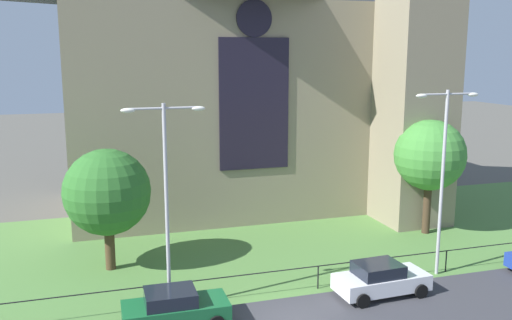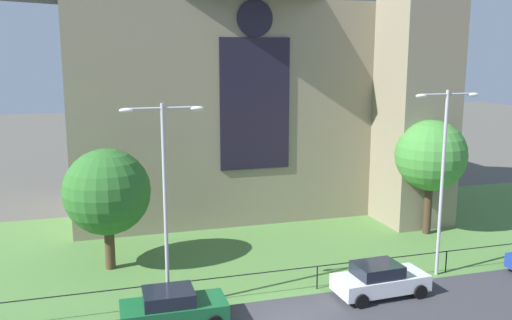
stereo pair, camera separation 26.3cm
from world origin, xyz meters
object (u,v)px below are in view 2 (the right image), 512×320
(church_building, at_px, (243,61))
(streetlamp_far, at_px, (443,161))
(streetlamp_near, at_px, (165,183))
(parked_car_green, at_px, (173,308))
(parked_car_white, at_px, (380,280))
(tree_left_near, at_px, (107,192))
(tree_right_near, at_px, (431,156))

(church_building, xyz_separation_m, streetlamp_far, (5.55, -15.65, -4.58))
(streetlamp_near, height_order, parked_car_green, streetlamp_near)
(streetlamp_far, xyz_separation_m, parked_car_green, (-13.22, -1.50, -4.95))
(streetlamp_far, xyz_separation_m, parked_car_white, (-3.89, -1.34, -4.95))
(tree_left_near, relative_size, streetlamp_near, 0.70)
(streetlamp_far, bearing_deg, parked_car_green, -173.51)
(church_building, distance_m, streetlamp_near, 18.05)
(tree_right_near, bearing_deg, church_building, 131.60)
(tree_left_near, xyz_separation_m, streetlamp_near, (2.18, -5.43, 1.55))
(tree_left_near, height_order, parked_car_white, tree_left_near)
(parked_car_green, bearing_deg, streetlamp_near, 90.16)
(tree_right_near, height_order, parked_car_green, tree_right_near)
(tree_right_near, xyz_separation_m, streetlamp_far, (-3.24, -5.75, 0.90))
(tree_right_near, height_order, tree_left_near, tree_right_near)
(tree_left_near, bearing_deg, streetlamp_near, -68.13)
(streetlamp_far, distance_m, parked_car_green, 14.20)
(tree_left_near, height_order, parked_car_green, tree_left_near)
(parked_car_white, bearing_deg, streetlamp_far, 16.49)
(streetlamp_near, distance_m, parked_car_green, 5.02)
(tree_right_near, relative_size, tree_left_near, 1.12)
(streetlamp_near, distance_m, parked_car_white, 10.55)
(church_building, height_order, streetlamp_far, church_building)
(church_building, bearing_deg, tree_right_near, -48.40)
(parked_car_white, bearing_deg, tree_right_near, 42.38)
(church_building, height_order, parked_car_green, church_building)
(parked_car_green, xyz_separation_m, parked_car_white, (9.33, 0.17, 0.00))
(streetlamp_near, xyz_separation_m, streetlamp_far, (13.20, -0.00, 0.16))
(church_building, height_order, tree_left_near, church_building)
(church_building, xyz_separation_m, tree_right_near, (8.79, -9.90, -5.48))
(tree_right_near, relative_size, streetlamp_far, 0.76)
(tree_left_near, distance_m, parked_car_green, 7.96)
(parked_car_white, bearing_deg, streetlamp_near, 169.37)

